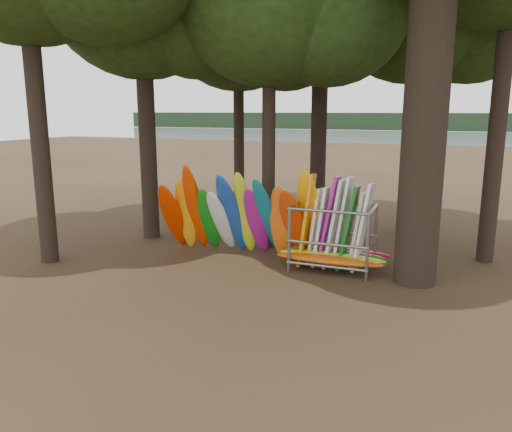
% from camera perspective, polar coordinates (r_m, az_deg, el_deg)
% --- Properties ---
extents(ground, '(120.00, 120.00, 0.00)m').
position_cam_1_polar(ground, '(14.34, 0.58, -6.88)').
color(ground, '#47331E').
rests_on(ground, ground).
extents(lake, '(160.00, 160.00, 0.00)m').
position_cam_1_polar(lake, '(72.98, 17.83, 7.80)').
color(lake, gray).
rests_on(lake, ground).
extents(far_shore, '(160.00, 4.00, 4.00)m').
position_cam_1_polar(far_shore, '(122.79, 19.56, 10.11)').
color(far_shore, black).
rests_on(far_shore, ground).
extents(oak_1, '(7.45, 7.45, 11.85)m').
position_cam_1_polar(oak_1, '(21.28, -2.07, 22.70)').
color(oak_1, black).
rests_on(oak_1, ground).
extents(kayak_row, '(5.50, 2.13, 3.14)m').
position_cam_1_polar(kayak_row, '(15.98, -2.11, -0.12)').
color(kayak_row, red).
rests_on(kayak_row, ground).
extents(storage_rack, '(3.25, 1.58, 2.83)m').
position_cam_1_polar(storage_rack, '(14.89, 8.82, -2.61)').
color(storage_rack, gray).
rests_on(storage_rack, ground).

